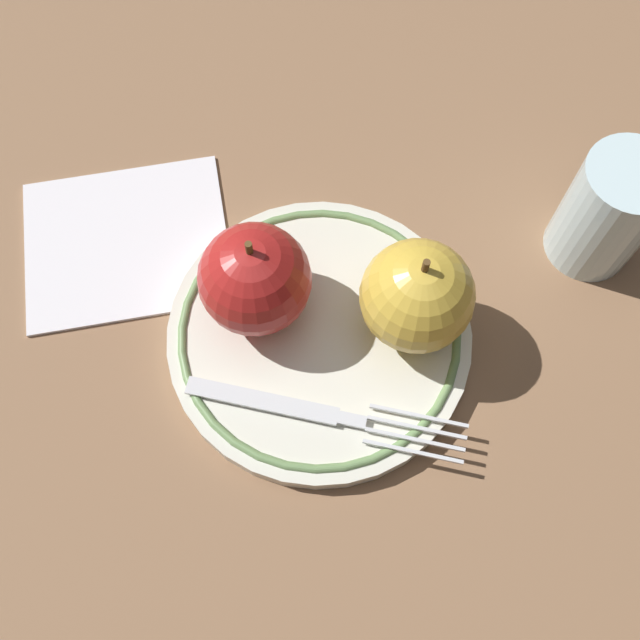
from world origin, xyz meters
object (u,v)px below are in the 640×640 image
at_px(drinking_glass, 608,213).
at_px(apple_red_whole, 255,279).
at_px(fork, 316,412).
at_px(plate, 320,336).
at_px(apple_second_whole, 417,296).
at_px(napkin_folded, 126,241).

bearing_deg(drinking_glass, apple_red_whole, 172.09).
relative_size(apple_red_whole, fork, 0.51).
xyz_separation_m(plate, drinking_glass, (0.21, 0.00, 0.04)).
xyz_separation_m(apple_second_whole, drinking_glass, (0.15, 0.01, -0.01)).
bearing_deg(napkin_folded, apple_red_whole, -50.57).
bearing_deg(apple_second_whole, apple_red_whole, 152.53).
relative_size(plate, fork, 1.27).
height_order(apple_second_whole, drinking_glass, apple_second_whole).
height_order(apple_second_whole, napkin_folded, apple_second_whole).
distance_m(apple_red_whole, apple_second_whole, 0.11).
height_order(plate, apple_red_whole, apple_red_whole).
height_order(plate, apple_second_whole, apple_second_whole).
bearing_deg(apple_red_whole, napkin_folded, 129.43).
height_order(fork, drinking_glass, drinking_glass).
relative_size(drinking_glass, napkin_folded, 0.62).
height_order(apple_red_whole, apple_second_whole, same).
bearing_deg(apple_second_whole, fork, -155.06).
distance_m(apple_red_whole, napkin_folded, 0.13).
bearing_deg(drinking_glass, plate, -179.82).
xyz_separation_m(apple_second_whole, fork, (-0.08, -0.04, -0.04)).
bearing_deg(apple_second_whole, napkin_folded, 140.27).
bearing_deg(apple_red_whole, plate, -47.46).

